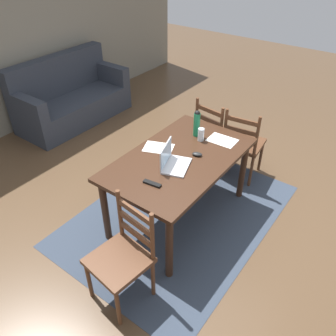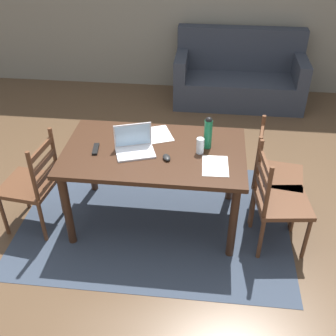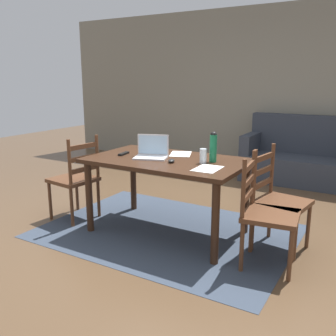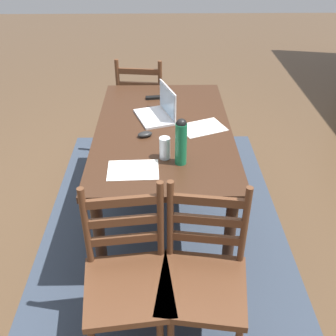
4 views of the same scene
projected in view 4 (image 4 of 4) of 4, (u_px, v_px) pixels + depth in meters
ground_plane at (164, 214)px, 3.18m from camera, size 14.00×14.00×0.00m
area_rug at (164, 213)px, 3.18m from camera, size 2.51×1.81×0.01m
dining_table at (163, 140)px, 2.81m from camera, size 1.56×0.94×0.78m
chair_right_near at (128, 280)px, 2.03m from camera, size 0.49×0.49×0.95m
chair_left_near at (143, 105)px, 3.82m from camera, size 0.49×0.49×0.95m
chair_right_far at (203, 279)px, 2.04m from camera, size 0.50×0.50×0.95m
laptop at (160, 110)px, 2.86m from camera, size 0.37×0.31×0.23m
water_bottle at (181, 141)px, 2.30m from camera, size 0.07×0.07×0.29m
drinking_glass at (165, 148)px, 2.39m from camera, size 0.07×0.07×0.14m
computer_mouse at (145, 134)px, 2.64m from camera, size 0.09×0.11×0.03m
tv_remote at (157, 97)px, 3.16m from camera, size 0.07×0.17×0.02m
paper_stack_left at (202, 128)px, 2.75m from camera, size 0.31×0.35×0.00m
paper_stack_right at (133, 170)px, 2.31m from camera, size 0.22×0.30×0.00m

